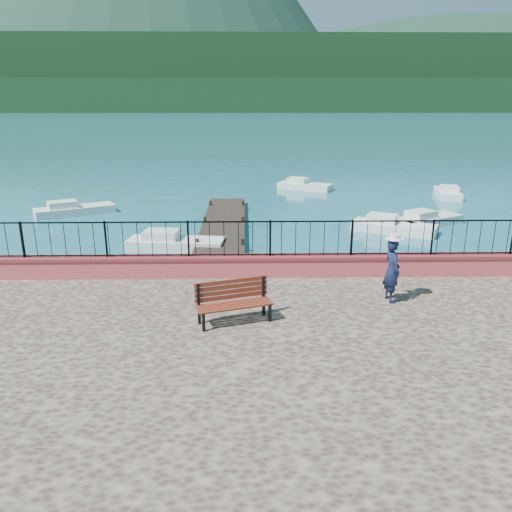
{
  "coord_description": "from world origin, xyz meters",
  "views": [
    {
      "loc": [
        -0.97,
        -9.23,
        5.78
      ],
      "look_at": [
        -0.72,
        2.0,
        2.3
      ],
      "focal_mm": 35.0,
      "sensor_mm": 36.0,
      "label": 1
    }
  ],
  "objects_px": {
    "person": "(392,270)",
    "boat_5": "(448,190)",
    "boat_1": "(394,224)",
    "boat_3": "(75,207)",
    "boat_0": "(176,240)",
    "boat_4": "(305,184)",
    "boat_2": "(428,217)",
    "park_bench": "(234,310)"
  },
  "relations": [
    {
      "from": "person",
      "to": "boat_5",
      "type": "xyz_separation_m",
      "value": [
        9.41,
        20.06,
        -1.57
      ]
    },
    {
      "from": "boat_1",
      "to": "boat_3",
      "type": "height_order",
      "value": "same"
    },
    {
      "from": "person",
      "to": "boat_0",
      "type": "xyz_separation_m",
      "value": [
        -6.31,
        8.6,
        -1.57
      ]
    },
    {
      "from": "boat_5",
      "to": "boat_4",
      "type": "bearing_deg",
      "value": 84.07
    },
    {
      "from": "person",
      "to": "boat_2",
      "type": "height_order",
      "value": "person"
    },
    {
      "from": "boat_4",
      "to": "boat_5",
      "type": "height_order",
      "value": "same"
    },
    {
      "from": "boat_1",
      "to": "boat_4",
      "type": "height_order",
      "value": "same"
    },
    {
      "from": "boat_5",
      "to": "person",
      "type": "bearing_deg",
      "value": 167.61
    },
    {
      "from": "boat_1",
      "to": "boat_4",
      "type": "bearing_deg",
      "value": 130.74
    },
    {
      "from": "park_bench",
      "to": "boat_5",
      "type": "xyz_separation_m",
      "value": [
        13.13,
        21.19,
        -1.08
      ]
    },
    {
      "from": "boat_0",
      "to": "boat_4",
      "type": "height_order",
      "value": "same"
    },
    {
      "from": "boat_0",
      "to": "boat_5",
      "type": "height_order",
      "value": "same"
    },
    {
      "from": "boat_3",
      "to": "boat_5",
      "type": "height_order",
      "value": "same"
    },
    {
      "from": "boat_1",
      "to": "boat_5",
      "type": "relative_size",
      "value": 1.13
    },
    {
      "from": "person",
      "to": "boat_2",
      "type": "relative_size",
      "value": 0.42
    },
    {
      "from": "boat_3",
      "to": "boat_5",
      "type": "xyz_separation_m",
      "value": [
        21.99,
        4.72,
        0.0
      ]
    },
    {
      "from": "park_bench",
      "to": "boat_5",
      "type": "distance_m",
      "value": 24.95
    },
    {
      "from": "person",
      "to": "boat_3",
      "type": "relative_size",
      "value": 0.38
    },
    {
      "from": "boat_0",
      "to": "boat_2",
      "type": "relative_size",
      "value": 1.07
    },
    {
      "from": "park_bench",
      "to": "boat_4",
      "type": "relative_size",
      "value": 0.47
    },
    {
      "from": "person",
      "to": "boat_0",
      "type": "height_order",
      "value": "person"
    },
    {
      "from": "park_bench",
      "to": "boat_3",
      "type": "height_order",
      "value": "park_bench"
    },
    {
      "from": "person",
      "to": "boat_5",
      "type": "distance_m",
      "value": 22.21
    },
    {
      "from": "person",
      "to": "boat_1",
      "type": "distance_m",
      "value": 11.79
    },
    {
      "from": "boat_4",
      "to": "boat_3",
      "type": "bearing_deg",
      "value": -121.93
    },
    {
      "from": "boat_1",
      "to": "boat_5",
      "type": "height_order",
      "value": "same"
    },
    {
      "from": "boat_1",
      "to": "park_bench",
      "type": "bearing_deg",
      "value": -92.36
    },
    {
      "from": "boat_0",
      "to": "boat_2",
      "type": "height_order",
      "value": "same"
    },
    {
      "from": "person",
      "to": "boat_4",
      "type": "relative_size",
      "value": 0.42
    },
    {
      "from": "boat_3",
      "to": "boat_0",
      "type": "bearing_deg",
      "value": -75.71
    },
    {
      "from": "person",
      "to": "boat_3",
      "type": "height_order",
      "value": "person"
    },
    {
      "from": "boat_1",
      "to": "boat_0",
      "type": "bearing_deg",
      "value": -137.44
    },
    {
      "from": "boat_5",
      "to": "boat_0",
      "type": "bearing_deg",
      "value": 138.84
    },
    {
      "from": "boat_0",
      "to": "boat_4",
      "type": "distance_m",
      "value": 16.02
    },
    {
      "from": "person",
      "to": "boat_5",
      "type": "bearing_deg",
      "value": -34.4
    },
    {
      "from": "boat_1",
      "to": "boat_5",
      "type": "xyz_separation_m",
      "value": [
        6.0,
        8.88,
        0.0
      ]
    },
    {
      "from": "park_bench",
      "to": "boat_2",
      "type": "xyz_separation_m",
      "value": [
        9.2,
        13.66,
        -1.08
      ]
    },
    {
      "from": "person",
      "to": "boat_1",
      "type": "xyz_separation_m",
      "value": [
        3.41,
        11.18,
        -1.57
      ]
    },
    {
      "from": "person",
      "to": "boat_3",
      "type": "distance_m",
      "value": 19.89
    },
    {
      "from": "boat_1",
      "to": "boat_2",
      "type": "height_order",
      "value": "same"
    },
    {
      "from": "boat_1",
      "to": "boat_3",
      "type": "distance_m",
      "value": 16.52
    },
    {
      "from": "park_bench",
      "to": "boat_3",
      "type": "distance_m",
      "value": 18.73
    }
  ]
}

